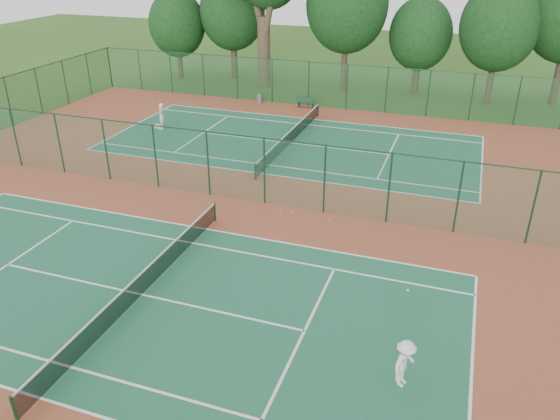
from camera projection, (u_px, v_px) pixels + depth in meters
The scene contains 17 objects.
ground at pixel (237, 199), 28.19m from camera, with size 120.00×120.00×0.00m, color #2C561A.
red_pad at pixel (237, 199), 28.19m from camera, with size 40.00×36.00×0.01m, color brown.
court_near at pixel (143, 295), 20.59m from camera, with size 23.77×10.97×0.01m, color #1D5E3F.
court_far at pixel (291, 143), 35.78m from camera, with size 23.77×10.97×0.01m, color #1D5D3E.
fence_north at pixel (328, 85), 42.59m from camera, with size 40.00×0.09×3.50m.
fence_divider at pixel (236, 167), 27.40m from camera, with size 40.00×0.09×3.50m.
tennis_net_near at pixel (141, 283), 20.35m from camera, with size 0.10×12.90×0.97m.
tennis_net_far at pixel (291, 135), 35.54m from camera, with size 0.10×12.90×0.97m.
player_near at pixel (405, 364), 16.11m from camera, with size 1.04×0.60×1.60m, color white.
player_far at pixel (161, 116), 37.94m from camera, with size 0.67×0.44×1.84m, color silver.
trash_bin at pixel (260, 99), 44.18m from camera, with size 0.44×0.44×0.80m, color slate.
bench at pixel (305, 102), 43.01m from camera, with size 1.44×0.48×0.88m.
kit_bag at pixel (159, 127), 38.46m from camera, with size 0.73×0.27×0.27m, color silver.
stray_ball_a at pixel (329, 220), 25.99m from camera, with size 0.07×0.07×0.07m, color #B2CC2F.
stray_ball_b at pixel (291, 213), 26.68m from camera, with size 0.07×0.07×0.07m, color #ADCA2F.
stray_ball_c at pixel (280, 211), 26.79m from camera, with size 0.07×0.07×0.07m, color #BDDC33.
evergreen_row at pixel (350, 89), 48.51m from camera, with size 39.00×5.00×12.00m, color black, non-canonical shape.
Camera 1 is at (10.51, -23.30, 12.10)m, focal length 35.00 mm.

